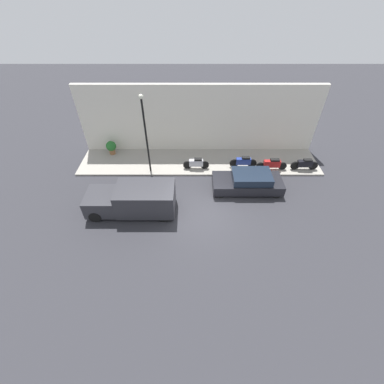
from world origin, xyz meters
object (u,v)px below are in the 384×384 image
Objects in this scene: motorcycle_blue at (243,162)px; potted_plant at (111,147)px; motorcycle_red at (272,164)px; motorcycle_black at (305,164)px; parked_car at (248,182)px; streetlamp at (145,129)px; scooter_silver at (196,163)px; delivery_van at (133,199)px.

motorcycle_blue is 1.83× the size of potted_plant.
motorcycle_red is 1.13× the size of motorcycle_black.
potted_plant is at bearing 67.52° from parked_car.
scooter_silver is at bearing -85.26° from streetlamp.
motorcycle_red is at bearing -98.59° from motorcycle_blue.
motorcycle_black is (3.88, -11.16, -0.31)m from delivery_van.
potted_plant reaches higher than motorcycle_black.
motorcycle_red is at bearing -99.83° from potted_plant.
potted_plant is at bearing 80.17° from motorcycle_red.
streetlamp is at bearing 90.84° from motorcycle_black.
delivery_van is at bearing 105.44° from parked_car.
delivery_van is 6.43m from potted_plant.
delivery_van is 2.67× the size of motorcycle_black.
motorcycle_red is 2.27m from motorcycle_black.
streetlamp is (3.72, -0.50, 2.39)m from delivery_van.
motorcycle_red is 11.69m from potted_plant.
motorcycle_black is 0.35× the size of streetlamp.
motorcycle_blue reaches higher than scooter_silver.
motorcycle_blue is (4.16, -6.97, -0.31)m from delivery_van.
motorcycle_blue is at bearing -1.21° from parked_car.
scooter_silver is 4.18m from streetlamp.
motorcycle_black is at bearing -65.10° from parked_car.
potted_plant is (2.00, 11.52, 0.13)m from motorcycle_red.
streetlamp is at bearing 91.00° from motorcycle_red.
motorcycle_blue is 7.02m from streetlamp.
parked_car is at bearing -112.48° from potted_plant.
delivery_van is at bearing 109.17° from motorcycle_black.
motorcycle_blue is at bearing -86.97° from scooter_silver.
delivery_van is at bearing -155.84° from potted_plant.
streetlamp reaches higher than motorcycle_black.
delivery_van reaches higher than motorcycle_blue.
streetlamp is 4.58m from potted_plant.
streetlamp is at bearing -124.35° from potted_plant.
parked_car is 2.25m from motorcycle_blue.
delivery_van is 0.94× the size of streetlamp.
scooter_silver is 0.34× the size of streetlamp.
motorcycle_black is 1.83× the size of potted_plant.
delivery_van reaches higher than motorcycle_red.
motorcycle_black is at bearing -89.16° from streetlamp.
streetlamp is (-0.16, 10.65, 2.71)m from motorcycle_black.
scooter_silver is at bearing 88.73° from motorcycle_red.
motorcycle_black is at bearing -90.82° from scooter_silver.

